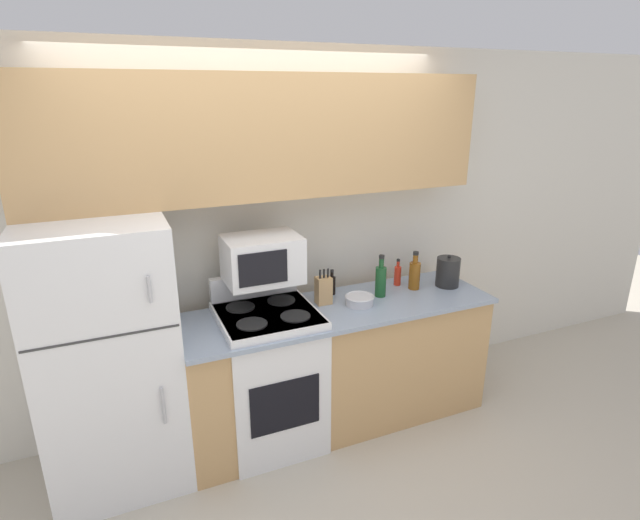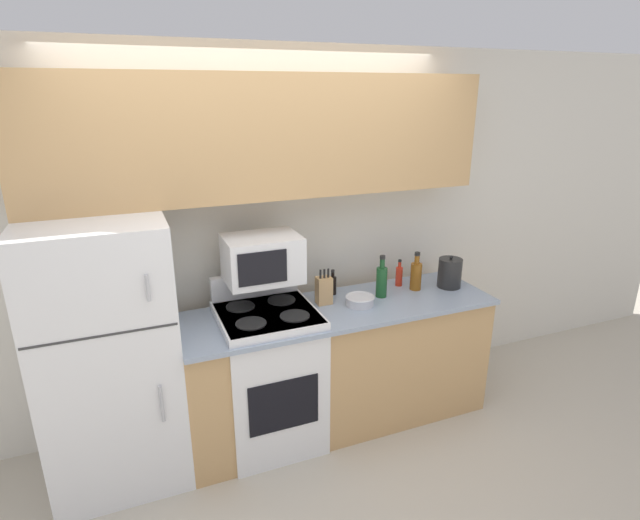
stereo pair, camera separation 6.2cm
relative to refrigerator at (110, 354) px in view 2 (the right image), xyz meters
The scene contains 14 objects.
ground_plane 1.38m from the refrigerator, 18.75° to the right, with size 12.00×12.00×0.00m, color beige.
wall_back 1.22m from the refrigerator, 20.44° to the left, with size 8.00×0.05×2.55m.
lower_cabinets 1.48m from the refrigerator, ahead, with size 2.12×0.64×0.90m.
refrigerator is the anchor object (origin of this frame).
upper_cabinets 1.60m from the refrigerator, 11.16° to the left, with size 2.87×0.32×0.75m.
stove 0.99m from the refrigerator, ahead, with size 0.61×0.62×1.11m.
microwave 1.05m from the refrigerator, ahead, with size 0.47×0.35×0.29m.
knife_block 1.37m from the refrigerator, ahead, with size 0.10×0.08×0.25m.
bowl 1.58m from the refrigerator, ahead, with size 0.20×0.20×0.06m.
bottle_whiskey 2.07m from the refrigerator, ahead, with size 0.08×0.08×0.28m.
bottle_hot_sauce 2.00m from the refrigerator, ahead, with size 0.05×0.05×0.20m.
bottle_soy_sauce 1.49m from the refrigerator, ahead, with size 0.05×0.05×0.18m.
bottle_wine_green 1.78m from the refrigerator, ahead, with size 0.08×0.08×0.30m.
kettle 2.33m from the refrigerator, ahead, with size 0.17×0.17×0.24m.
Camera 2 is at (-0.89, -2.48, 2.26)m, focal length 28.00 mm.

